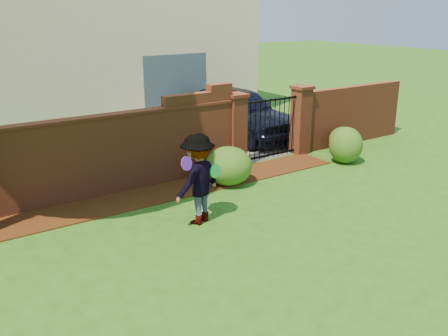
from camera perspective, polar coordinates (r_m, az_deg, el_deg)
ground at (r=8.44m, az=3.97°, el=-9.59°), size 80.00×80.00×0.01m
mulch_bed at (r=10.64m, az=-11.37°, el=-3.78°), size 11.10×1.08×0.03m
brick_wall at (r=10.61m, az=-18.35°, el=0.81°), size 8.70×0.31×2.16m
brick_wall_return at (r=15.28m, az=14.33°, el=5.94°), size 4.00×0.25×1.70m
pillar_left at (r=12.47m, az=1.37°, el=4.36°), size 0.50×0.50×1.88m
pillar_right at (r=13.84m, az=8.82°, el=5.52°), size 0.50×0.50×1.88m
iron_gate at (r=13.15m, az=5.27°, el=4.55°), size 1.78×0.03×1.60m
driveway at (r=16.54m, az=-3.67°, el=4.36°), size 3.20×8.00×0.01m
house at (r=18.73m, az=-17.28°, el=14.98°), size 12.40×6.40×6.30m
car at (r=15.33m, az=2.17°, el=6.29°), size 2.22×4.76×1.58m
shrub_left at (r=11.32m, az=0.51°, el=0.24°), size 1.09×1.09×0.89m
shrub_middle at (r=13.29m, az=13.81°, el=2.56°), size 0.87×0.87×0.95m
shrub_right at (r=14.32m, az=13.56°, el=3.19°), size 0.81×0.81×0.72m
man at (r=9.18m, az=-2.86°, el=-1.34°), size 1.26×0.98×1.72m
frisbee_purple at (r=8.61m, az=-4.32°, el=0.52°), size 0.26×0.14×0.25m
frisbee_green at (r=9.27m, az=-1.04°, el=-0.34°), size 0.27×0.12×0.27m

